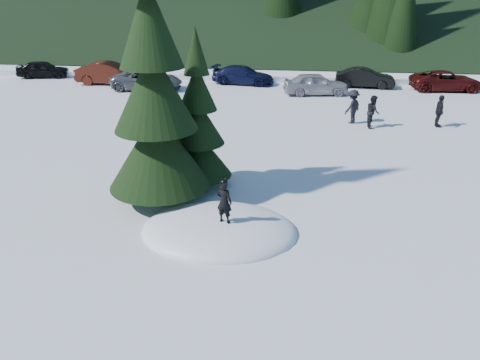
# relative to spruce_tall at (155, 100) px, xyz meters

# --- Properties ---
(ground) EXTENTS (200.00, 200.00, 0.00)m
(ground) POSITION_rel_spruce_tall_xyz_m (2.20, -1.80, -3.32)
(ground) COLOR white
(ground) RESTS_ON ground
(snow_mound) EXTENTS (4.48, 3.52, 0.96)m
(snow_mound) POSITION_rel_spruce_tall_xyz_m (2.20, -1.80, -3.32)
(snow_mound) COLOR white
(snow_mound) RESTS_ON ground
(spruce_tall) EXTENTS (3.20, 3.20, 8.60)m
(spruce_tall) POSITION_rel_spruce_tall_xyz_m (0.00, 0.00, 0.00)
(spruce_tall) COLOR black
(spruce_tall) RESTS_ON ground
(spruce_short) EXTENTS (2.20, 2.20, 5.37)m
(spruce_short) POSITION_rel_spruce_tall_xyz_m (1.00, 1.40, -1.22)
(spruce_short) COLOR black
(spruce_short) RESTS_ON ground
(child_skier) EXTENTS (0.50, 0.40, 1.21)m
(child_skier) POSITION_rel_spruce_tall_xyz_m (2.40, -2.09, -2.24)
(child_skier) COLOR black
(child_skier) RESTS_ON snow_mound
(adult_0) EXTENTS (0.65, 0.81, 1.58)m
(adult_0) POSITION_rel_spruce_tall_xyz_m (7.92, 9.48, -2.53)
(adult_0) COLOR black
(adult_0) RESTS_ON ground
(adult_1) EXTENTS (0.41, 0.94, 1.58)m
(adult_1) POSITION_rel_spruce_tall_xyz_m (11.16, 9.96, -2.53)
(adult_1) COLOR black
(adult_1) RESTS_ON ground
(adult_2) EXTENTS (1.17, 1.24, 1.68)m
(adult_2) POSITION_rel_spruce_tall_xyz_m (7.01, 10.16, -2.48)
(adult_2) COLOR black
(adult_2) RESTS_ON ground
(car_0) EXTENTS (3.91, 2.15, 1.26)m
(car_0) POSITION_rel_spruce_tall_xyz_m (-14.77, 19.96, -2.69)
(car_0) COLOR black
(car_0) RESTS_ON ground
(car_1) EXTENTS (4.70, 1.91, 1.52)m
(car_1) POSITION_rel_spruce_tall_xyz_m (-8.86, 18.25, -2.56)
(car_1) COLOR #40140B
(car_1) RESTS_ON ground
(car_2) EXTENTS (4.77, 2.41, 1.29)m
(car_2) POSITION_rel_spruce_tall_xyz_m (-5.72, 16.70, -2.67)
(car_2) COLOR #53585C
(car_2) RESTS_ON ground
(car_3) EXTENTS (4.56, 2.42, 1.26)m
(car_3) POSITION_rel_spruce_tall_xyz_m (0.38, 19.34, -2.69)
(car_3) COLOR black
(car_3) RESTS_ON ground
(car_4) EXTENTS (4.27, 2.27, 1.38)m
(car_4) POSITION_rel_spruce_tall_xyz_m (5.36, 16.54, -2.63)
(car_4) COLOR gray
(car_4) RESTS_ON ground
(car_5) EXTENTS (4.02, 1.71, 1.29)m
(car_5) POSITION_rel_spruce_tall_xyz_m (8.72, 19.25, -2.67)
(car_5) COLOR black
(car_5) RESTS_ON ground
(car_6) EXTENTS (4.73, 2.43, 1.28)m
(car_6) POSITION_rel_spruce_tall_xyz_m (13.92, 18.89, -2.68)
(car_6) COLOR #3B0B0A
(car_6) RESTS_ON ground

